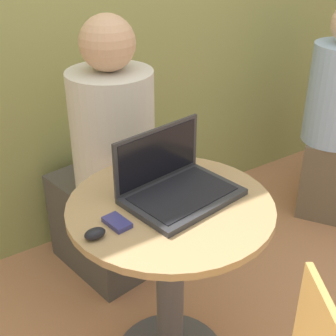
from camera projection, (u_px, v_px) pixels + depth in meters
round_table at (170, 263)px, 1.62m from camera, size 0.67×0.67×0.73m
laptop at (176, 184)px, 1.53m from camera, size 0.39×0.31×0.21m
cell_phone at (117, 222)px, 1.40m from camera, size 0.06×0.10×0.02m
computer_mouse at (95, 234)px, 1.34m from camera, size 0.06×0.04×0.03m
person_seated at (108, 178)px, 2.08m from camera, size 0.40×0.56×1.23m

